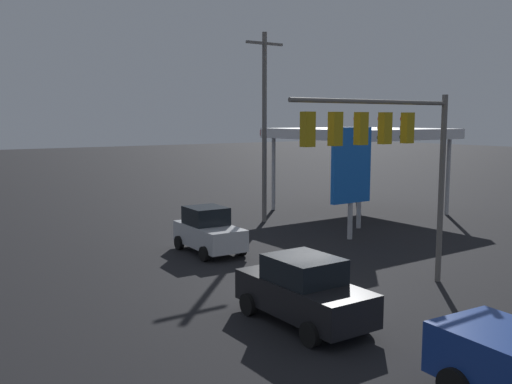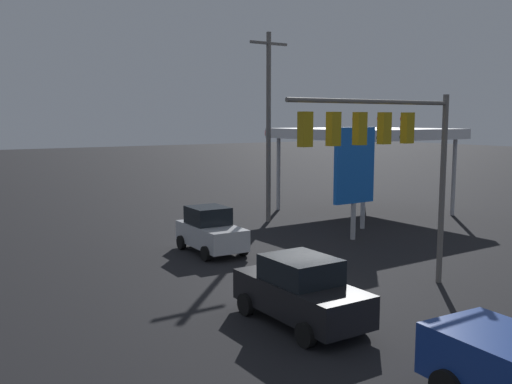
% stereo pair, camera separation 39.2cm
% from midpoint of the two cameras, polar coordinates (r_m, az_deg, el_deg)
% --- Properties ---
extents(ground_plane, '(200.00, 200.00, 0.00)m').
position_cam_midpoint_polar(ground_plane, '(19.32, 2.88, -10.04)').
color(ground_plane, black).
extents(traffic_signal_assembly, '(6.93, 0.43, 6.59)m').
position_cam_midpoint_polar(traffic_signal_assembly, '(18.56, 12.11, 4.91)').
color(traffic_signal_assembly, slate).
rests_on(traffic_signal_assembly, ground).
extents(utility_pole, '(2.40, 0.26, 10.43)m').
position_cam_midpoint_polar(utility_pole, '(31.71, 0.49, 6.87)').
color(utility_pole, slate).
rests_on(utility_pole, ground).
extents(gas_station_canopy, '(8.67, 8.77, 5.18)m').
position_cam_midpoint_polar(gas_station_canopy, '(35.56, 9.97, 5.71)').
color(gas_station_canopy, silver).
rests_on(gas_station_canopy, ground).
extents(price_sign, '(2.38, 0.27, 5.37)m').
position_cam_midpoint_polar(price_sign, '(27.44, 9.09, 2.43)').
color(price_sign, '#B7B7BC').
rests_on(price_sign, ground).
extents(hatchback_crossing, '(2.12, 3.88, 1.97)m').
position_cam_midpoint_polar(hatchback_crossing, '(24.80, -5.23, -3.90)').
color(hatchback_crossing, silver).
rests_on(hatchback_crossing, ground).
extents(sedan_far, '(2.12, 4.43, 1.93)m').
position_cam_midpoint_polar(sedan_far, '(16.35, 4.07, -9.82)').
color(sedan_far, black).
rests_on(sedan_far, ground).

